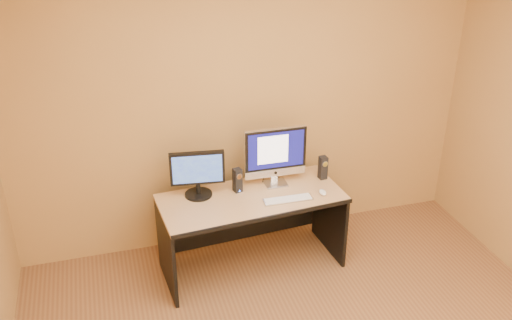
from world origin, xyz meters
The scene contains 10 objects.
walls centered at (0.00, 0.00, 1.30)m, with size 4.00×4.00×2.60m, color olive, non-canonical shape.
desk centered at (-0.10, 1.47, 0.34)m, with size 1.47×0.64×0.68m, color tan, non-canonical shape.
imac centered at (0.15, 1.62, 0.93)m, with size 0.52×0.19×0.51m, color silver, non-canonical shape.
second_monitor centered at (-0.50, 1.62, 0.87)m, with size 0.44×0.22×0.39m, color black, non-canonical shape.
speaker_left centered at (-0.18, 1.60, 0.78)m, with size 0.06×0.07×0.20m, color black, non-canonical shape.
speaker_right centered at (0.56, 1.61, 0.78)m, with size 0.06×0.07×0.20m, color black, non-canonical shape.
keyboard centered at (0.16, 1.34, 0.69)m, with size 0.40×0.11×0.02m, color #B5B5BA.
mouse centered at (0.46, 1.36, 0.70)m, with size 0.05×0.09×0.03m, color silver.
cable_a centered at (0.20, 1.75, 0.68)m, with size 0.01×0.01×0.20m, color black.
cable_b centered at (0.09, 1.75, 0.68)m, with size 0.01×0.01×0.17m, color black.
Camera 1 is at (-1.17, -2.32, 3.01)m, focal length 40.00 mm.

